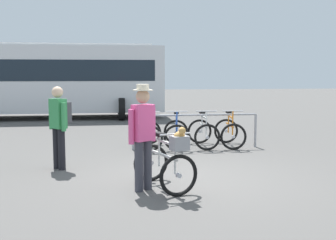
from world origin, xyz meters
The scene contains 10 objects.
ground_plane centered at (0.00, 0.00, 0.00)m, with size 80.00×80.00×0.00m, color #514F4C.
bike_rack_rail centered at (0.78, 2.85, 0.66)m, with size 3.21×0.08×0.88m.
racked_bike_teal centered at (-0.37, 3.04, 0.37)m, with size 0.74×1.14×0.97m.
racked_bike_blue centered at (0.33, 3.04, 0.37)m, with size 0.80×1.19×0.98m.
racked_bike_white centered at (1.03, 3.03, 0.37)m, with size 0.69×1.10×0.97m.
racked_bike_orange centered at (1.73, 3.03, 0.37)m, with size 0.76×1.17×0.97m.
featured_bicycle centered at (-0.42, -0.77, 0.49)m, with size 0.98×1.26×1.09m.
person_with_featured_bike centered at (-0.81, -0.72, 0.95)m, with size 0.46×0.36×1.72m.
pedestrian_with_backpack centered at (-2.33, 1.01, 0.94)m, with size 0.46×0.47×1.64m.
bus_distant centered at (-4.16, 10.62, 1.74)m, with size 10.00×3.40×3.08m.
Camera 1 is at (-1.29, -7.25, 1.90)m, focal length 44.02 mm.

